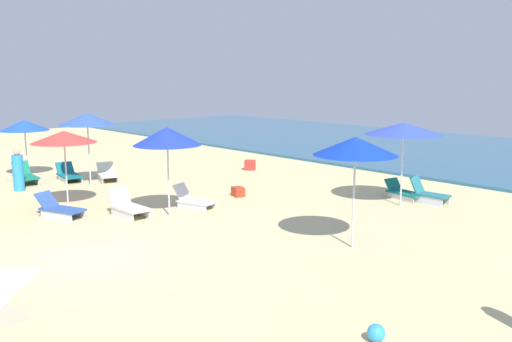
{
  "coord_description": "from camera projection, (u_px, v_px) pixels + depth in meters",
  "views": [
    {
      "loc": [
        11.31,
        -5.24,
        4.13
      ],
      "look_at": [
        -0.01,
        5.25,
        1.38
      ],
      "focal_mm": 38.25,
      "sensor_mm": 36.0,
      "label": 1
    }
  ],
  "objects": [
    {
      "name": "umbrella_0",
      "position": [
        167.0,
        136.0,
        15.7
      ],
      "size": [
        1.97,
        1.97,
        2.63
      ],
      "color": "silver",
      "rests_on": "ground_plane"
    },
    {
      "name": "cooler_box_2",
      "position": [
        250.0,
        165.0,
        23.74
      ],
      "size": [
        0.56,
        0.54,
        0.43
      ],
      "primitive_type": "cube",
      "rotation": [
        0.0,
        0.0,
        0.64
      ],
      "color": "red",
      "rests_on": "ground_plane"
    },
    {
      "name": "lounge_chair_4_1",
      "position": [
        404.0,
        192.0,
        18.25
      ],
      "size": [
        1.45,
        0.83,
        0.62
      ],
      "rotation": [
        0.0,
        0.0,
        1.4
      ],
      "color": "silver",
      "rests_on": "ground_plane"
    },
    {
      "name": "lounge_chair_4_0",
      "position": [
        428.0,
        194.0,
        17.68
      ],
      "size": [
        1.26,
        0.63,
        0.81
      ],
      "rotation": [
        0.0,
        0.0,
        1.62
      ],
      "color": "silver",
      "rests_on": "ground_plane"
    },
    {
      "name": "lounge_chair_0_1",
      "position": [
        193.0,
        200.0,
        17.04
      ],
      "size": [
        1.44,
        0.93,
        0.71
      ],
      "rotation": [
        0.0,
        0.0,
        1.87
      ],
      "color": "silver",
      "rests_on": "ground_plane"
    },
    {
      "name": "beachgoer_0",
      "position": [
        18.0,
        172.0,
        19.44
      ],
      "size": [
        0.45,
        0.45,
        1.5
      ],
      "rotation": [
        0.0,
        0.0,
        1.32
      ],
      "color": "#2D90DC",
      "rests_on": "ground_plane"
    },
    {
      "name": "umbrella_3",
      "position": [
        24.0,
        125.0,
        21.78
      ],
      "size": [
        1.92,
        1.92,
        2.32
      ],
      "color": "silver",
      "rests_on": "ground_plane"
    },
    {
      "name": "beach_ball_1",
      "position": [
        376.0,
        333.0,
        8.51
      ],
      "size": [
        0.29,
        0.29,
        0.29
      ],
      "primitive_type": "sphere",
      "color": "#2E96E1",
      "rests_on": "ground_plane"
    },
    {
      "name": "umbrella_1",
      "position": [
        355.0,
        146.0,
        12.74
      ],
      "size": [
        1.99,
        1.99,
        2.69
      ],
      "color": "silver",
      "rests_on": "ground_plane"
    },
    {
      "name": "lounge_chair_5_1",
      "position": [
        69.0,
        175.0,
        21.3
      ],
      "size": [
        1.58,
        0.86,
        0.67
      ],
      "rotation": [
        0.0,
        0.0,
        1.43
      ],
      "color": "silver",
      "rests_on": "ground_plane"
    },
    {
      "name": "umbrella_5",
      "position": [
        87.0,
        119.0,
        20.02
      ],
      "size": [
        2.04,
        2.04,
        2.71
      ],
      "color": "silver",
      "rests_on": "ground_plane"
    },
    {
      "name": "ground_plane",
      "position": [
        87.0,
        258.0,
        12.4
      ],
      "size": [
        60.0,
        60.0,
        0.0
      ],
      "primitive_type": "plane",
      "color": "#D4C288"
    },
    {
      "name": "umbrella_4",
      "position": [
        404.0,
        129.0,
        16.92
      ],
      "size": [
        2.41,
        2.41,
        2.65
      ],
      "color": "silver",
      "rests_on": "ground_plane"
    },
    {
      "name": "lounge_chair_0_0",
      "position": [
        128.0,
        207.0,
        15.96
      ],
      "size": [
        1.42,
        0.69,
        0.82
      ],
      "rotation": [
        0.0,
        0.0,
        1.6
      ],
      "color": "silver",
      "rests_on": "ground_plane"
    },
    {
      "name": "umbrella_2",
      "position": [
        64.0,
        137.0,
        16.54
      ],
      "size": [
        1.95,
        1.95,
        2.43
      ],
      "color": "silver",
      "rests_on": "ground_plane"
    },
    {
      "name": "ocean",
      "position": [
        503.0,
        157.0,
        27.13
      ],
      "size": [
        60.0,
        15.94,
        0.12
      ],
      "primitive_type": "cube",
      "color": "#2A5D7E",
      "rests_on": "ground_plane"
    },
    {
      "name": "lounge_chair_5_0",
      "position": [
        107.0,
        174.0,
        21.35
      ],
      "size": [
        1.53,
        1.07,
        0.66
      ],
      "rotation": [
        0.0,
        0.0,
        1.24
      ],
      "color": "silver",
      "rests_on": "ground_plane"
    },
    {
      "name": "lounge_chair_3_0",
      "position": [
        25.0,
        176.0,
        20.76
      ],
      "size": [
        1.47,
        0.74,
        0.8
      ],
      "rotation": [
        0.0,
        0.0,
        1.5
      ],
      "color": "silver",
      "rests_on": "ground_plane"
    },
    {
      "name": "lounge_chair_2_0",
      "position": [
        60.0,
        209.0,
        15.9
      ],
      "size": [
        1.59,
        1.07,
        0.69
      ],
      "rotation": [
        0.0,
        0.0,
        1.93
      ],
      "color": "silver",
      "rests_on": "ground_plane"
    },
    {
      "name": "cooler_box_0",
      "position": [
        238.0,
        192.0,
        18.64
      ],
      "size": [
        0.52,
        0.44,
        0.32
      ],
      "primitive_type": "cube",
      "rotation": [
        0.0,
        0.0,
        6.01
      ],
      "color": "red",
      "rests_on": "ground_plane"
    }
  ]
}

